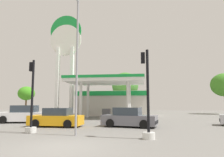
{
  "coord_description": "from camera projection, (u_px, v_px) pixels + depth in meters",
  "views": [
    {
      "loc": [
        3.25,
        -8.43,
        1.76
      ],
      "look_at": [
        0.11,
        14.39,
        4.45
      ],
      "focal_mm": 33.75,
      "sensor_mm": 36.0,
      "label": 1
    }
  ],
  "objects": [
    {
      "name": "station_pole_sign",
      "position": [
        65.0,
        50.0,
        28.41
      ],
      "size": [
        4.31,
        0.56,
        13.7
      ],
      "color": "white",
      "rests_on": "ground"
    },
    {
      "name": "car_3",
      "position": [
        56.0,
        118.0,
        15.81
      ],
      "size": [
        3.94,
        1.84,
        1.4
      ],
      "color": "black",
      "rests_on": "ground"
    },
    {
      "name": "ground_plane",
      "position": [
        61.0,
        147.0,
        8.53
      ],
      "size": [
        90.0,
        90.0,
        0.0
      ],
      "primitive_type": "plane",
      "color": "slate",
      "rests_on": "ground"
    },
    {
      "name": "gas_station",
      "position": [
        113.0,
        101.0,
        30.28
      ],
      "size": [
        9.71,
        13.2,
        4.74
      ],
      "color": "beige",
      "rests_on": "ground"
    },
    {
      "name": "car_0",
      "position": [
        129.0,
        118.0,
        15.71
      ],
      "size": [
        4.26,
        2.45,
        1.43
      ],
      "color": "black",
      "rests_on": "ground"
    },
    {
      "name": "tree_1",
      "position": [
        125.0,
        86.0,
        37.39
      ],
      "size": [
        4.65,
        4.65,
        7.19
      ],
      "color": "brown",
      "rests_on": "ground"
    },
    {
      "name": "traffic_signal_1",
      "position": [
        31.0,
        109.0,
        12.72
      ],
      "size": [
        0.65,
        0.68,
        4.41
      ],
      "color": "silver",
      "rests_on": "ground"
    },
    {
      "name": "tree_0",
      "position": [
        26.0,
        93.0,
        38.28
      ],
      "size": [
        2.98,
        2.98,
        4.77
      ],
      "color": "brown",
      "rests_on": "ground"
    },
    {
      "name": "tree_2",
      "position": [
        224.0,
        85.0,
        34.08
      ],
      "size": [
        4.24,
        4.24,
        6.59
      ],
      "color": "brown",
      "rests_on": "ground"
    },
    {
      "name": "car_1",
      "position": [
        23.0,
        115.0,
        19.14
      ],
      "size": [
        4.62,
        2.61,
        1.56
      ],
      "color": "black",
      "rests_on": "ground"
    },
    {
      "name": "corner_streetlamp",
      "position": [
        76.0,
        52.0,
        11.82
      ],
      "size": [
        0.24,
        1.48,
        7.78
      ],
      "color": "gray",
      "rests_on": "ground"
    },
    {
      "name": "traffic_signal_0",
      "position": [
        148.0,
        109.0,
        10.53
      ],
      "size": [
        0.64,
        0.67,
        4.49
      ],
      "color": "silver",
      "rests_on": "ground"
    }
  ]
}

